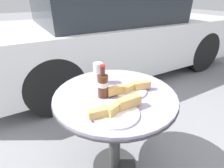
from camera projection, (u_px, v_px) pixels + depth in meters
name	position (u px, v px, depth m)	size (l,w,h in m)	color
ground_plane	(114.00, 165.00, 1.46)	(30.00, 30.00, 0.00)	gray
bistro_table	(115.00, 111.00, 1.20)	(0.81, 0.81, 0.70)	#333333
cola_bottle_left	(103.00, 85.00, 1.07)	(0.07, 0.07, 0.21)	#4C2819
drinking_glass	(98.00, 74.00, 1.24)	(0.07, 0.07, 0.15)	silver
lunch_plate_near	(130.00, 89.00, 1.14)	(0.30, 0.21, 0.06)	white
lunch_plate_far	(116.00, 110.00, 0.94)	(0.31, 0.26, 0.07)	white
parked_car	(116.00, 35.00, 2.98)	(4.22, 1.71, 1.37)	silver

